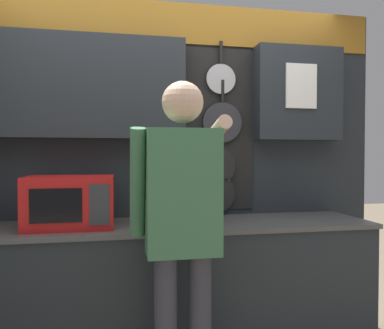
# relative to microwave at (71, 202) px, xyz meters

# --- Properties ---
(base_cabinet_counter) EXTENTS (2.53, 0.61, 0.93)m
(base_cabinet_counter) POSITION_rel_microwave_xyz_m (0.72, 0.02, -0.63)
(base_cabinet_counter) COLOR #23282D
(base_cabinet_counter) RESTS_ON ground_plane
(back_wall_unit) EXTENTS (3.10, 0.22, 2.49)m
(back_wall_unit) POSITION_rel_microwave_xyz_m (0.69, 0.29, 0.43)
(back_wall_unit) COLOR #23282D
(back_wall_unit) RESTS_ON ground_plane
(microwave) EXTENTS (0.53, 0.35, 0.32)m
(microwave) POSITION_rel_microwave_xyz_m (0.00, 0.00, 0.00)
(microwave) COLOR red
(microwave) RESTS_ON base_cabinet_counter
(knife_block) EXTENTS (0.12, 0.16, 0.27)m
(knife_block) POSITION_rel_microwave_xyz_m (0.85, 0.00, -0.06)
(knife_block) COLOR brown
(knife_block) RESTS_ON base_cabinet_counter
(utensil_crock) EXTENTS (0.11, 0.11, 0.36)m
(utensil_crock) POSITION_rel_microwave_xyz_m (0.44, 0.00, -0.07)
(utensil_crock) COLOR white
(utensil_crock) RESTS_ON base_cabinet_counter
(person) EXTENTS (0.54, 0.68, 1.77)m
(person) POSITION_rel_microwave_xyz_m (0.62, -0.49, -0.03)
(person) COLOR #383842
(person) RESTS_ON ground_plane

